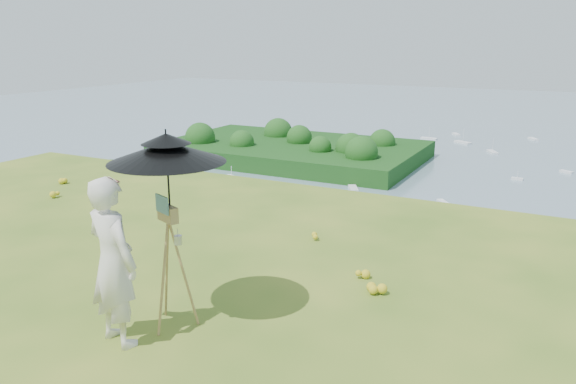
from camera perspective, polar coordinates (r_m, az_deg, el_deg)
The scene contains 10 objects.
shoreline_tier at distance 88.02m, azimuth 21.08°, elevation -12.22°, with size 170.00×28.00×8.00m, color #675D53.
bay_water at distance 246.53m, azimuth 25.87°, elevation 5.05°, with size 700.00×700.00×0.00m, color slate.
peninsula at distance 181.03m, azimuth 0.44°, elevation 5.02°, with size 90.00×60.00×12.00m, color #103C10, non-canonical shape.
slope_trees at distance 43.09m, azimuth 17.10°, elevation -10.27°, with size 110.00×50.00×6.00m, color #1A4414, non-canonical shape.
harbor_town at distance 85.34m, azimuth 21.50°, elevation -8.33°, with size 110.00×22.00×5.00m, color silver, non-canonical shape.
moored_boats at distance 169.71m, azimuth 20.56°, elevation 1.74°, with size 140.00×140.00×0.70m, color white, non-canonical shape.
painter at distance 5.95m, azimuth -17.37°, elevation -6.80°, with size 0.65×0.42×1.77m, color silver.
field_easel at distance 6.19m, azimuth -11.84°, elevation -6.94°, with size 0.57×0.57×1.50m, color #A57D45, non-canonical shape.
sun_umbrella at distance 5.92m, azimuth -12.10°, elevation 1.75°, with size 1.22×1.22×0.95m, color black, non-canonical shape.
painter_cap at distance 5.70m, azimuth -18.02°, elevation 1.03°, with size 0.18×0.21×0.10m, color #D37674, non-canonical shape.
Camera 1 is at (6.08, -3.65, 3.05)m, focal length 35.00 mm.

